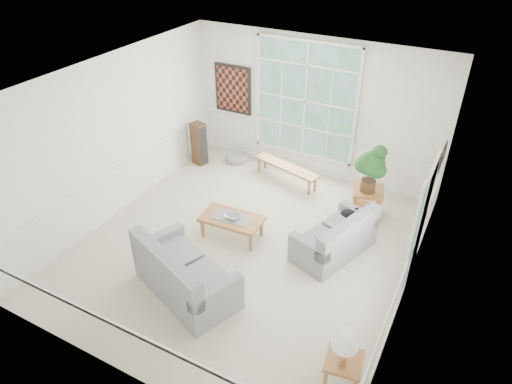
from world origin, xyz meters
TOP-DOWN VIEW (x-y plane):
  - floor at (0.00, 0.00)m, footprint 5.50×6.00m
  - ceiling at (0.00, 0.00)m, footprint 5.50×6.00m
  - wall_back at (0.00, 3.00)m, footprint 5.50×0.02m
  - wall_front at (0.00, -3.00)m, footprint 5.50×0.02m
  - wall_left at (-2.75, 0.00)m, footprint 0.02×6.00m
  - wall_right at (2.75, 0.00)m, footprint 0.02×6.00m
  - window_back at (-0.20, 2.96)m, footprint 2.30×0.08m
  - entry_door at (2.71, 0.60)m, footprint 0.08×0.90m
  - door_sidelight at (2.71, -0.03)m, footprint 0.08×0.26m
  - wall_art at (-1.95, 2.95)m, footprint 0.90×0.06m
  - wall_frame_near at (2.71, 1.75)m, footprint 0.04×0.26m
  - wall_frame_far at (2.71, 2.15)m, footprint 0.04×0.26m
  - loveseat_right at (1.42, 0.57)m, footprint 1.21×1.67m
  - loveseat_front at (-0.26, -1.39)m, footprint 1.92×1.45m
  - coffee_table at (-0.36, 0.13)m, footprint 1.14×0.67m
  - pewter_bowl at (-0.33, 0.13)m, footprint 0.36×0.36m
  - window_bench at (-0.30, 2.35)m, footprint 1.60×0.71m
  - end_table at (1.59, 1.94)m, footprint 0.70×0.70m
  - houseplant at (1.58, 1.88)m, footprint 0.61×0.61m
  - side_table at (2.40, -1.82)m, footprint 0.51×0.51m
  - table_lamp at (2.39, -1.89)m, footprint 0.36×0.36m
  - pet_bed at (-1.69, 2.60)m, footprint 0.55×0.55m
  - floor_speaker at (-2.40, 2.14)m, footprint 0.36×0.32m
  - cat at (1.51, 1.10)m, footprint 0.42×0.38m

SIDE VIEW (x-z plane):
  - floor at x=0.00m, z-range -0.01..0.00m
  - pet_bed at x=-1.69m, z-range 0.00..0.15m
  - window_bench at x=-0.30m, z-range 0.00..0.37m
  - coffee_table at x=-0.36m, z-range 0.00..0.41m
  - side_table at x=2.40m, z-range 0.00..0.46m
  - end_table at x=1.59m, z-range 0.00..0.57m
  - loveseat_right at x=1.42m, z-range 0.00..0.81m
  - pewter_bowl at x=-0.33m, z-range 0.41..0.49m
  - loveseat_front at x=-0.26m, z-range 0.00..0.93m
  - cat at x=1.51m, z-range 0.41..0.57m
  - floor_speaker at x=-2.40m, z-range 0.00..1.00m
  - table_lamp at x=2.39m, z-range 0.46..1.02m
  - houseplant at x=1.58m, z-range 0.57..1.51m
  - entry_door at x=2.71m, z-range 0.00..2.10m
  - door_sidelight at x=2.71m, z-range 0.20..2.10m
  - wall_back at x=0.00m, z-range 0.00..3.00m
  - wall_front at x=0.00m, z-range 0.00..3.00m
  - wall_left at x=-2.75m, z-range 0.00..3.00m
  - wall_right at x=2.75m, z-range 0.00..3.00m
  - wall_frame_near at x=2.71m, z-range 1.39..1.71m
  - wall_frame_far at x=2.71m, z-range 1.39..1.71m
  - wall_art at x=-1.95m, z-range 1.05..2.15m
  - window_back at x=-0.20m, z-range 0.45..2.85m
  - ceiling at x=0.00m, z-range 2.99..3.01m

